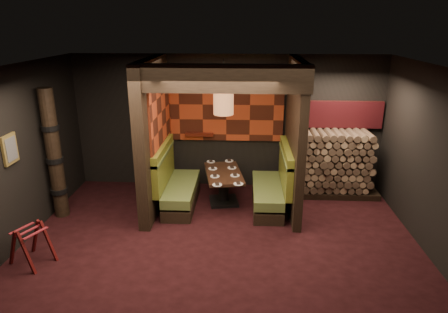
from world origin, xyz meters
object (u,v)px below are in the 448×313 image
Objects in this scene: booth_bench_left at (176,186)px; pendant_lamp at (223,102)px; luggage_rack at (31,243)px; totem_column at (54,155)px; dining_table at (224,183)px; firewood_stack at (337,163)px; booth_bench_right at (273,188)px.

pendant_lamp is (0.93, 0.10, 1.65)m from booth_bench_left.
luggage_rack is 1.79m from totem_column.
dining_table is 0.77× the size of firewood_stack.
booth_bench_left is 1.89m from booth_bench_right.
pendant_lamp is at bearing -165.39° from firewood_stack.
booth_bench_left is 2.80m from luggage_rack.
luggage_rack is at bearing -150.65° from booth_bench_right.
booth_bench_right is 2.19× the size of luggage_rack.
pendant_lamp reaches higher than booth_bench_right.
totem_column is at bearing -172.14° from booth_bench_right.
booth_bench_right is at bearing -5.67° from pendant_lamp.
firewood_stack is (1.35, 0.70, 0.28)m from booth_bench_right.
totem_column is (-3.02, -0.65, -0.87)m from pendant_lamp.
booth_bench_left is 2.19× the size of luggage_rack.
luggage_rack is 5.82m from firewood_stack.
booth_bench_left is at bearing -171.08° from dining_table.
booth_bench_left is 2.30m from totem_column.
dining_table is at bearing 12.98° from totem_column.
totem_column is 1.39× the size of firewood_stack.
booth_bench_left is 1.00× the size of booth_bench_right.
dining_table is 3.57m from luggage_rack.
booth_bench_right is at bearing 0.00° from booth_bench_left.
firewood_stack is (3.25, 0.70, 0.28)m from booth_bench_left.
totem_column is (-3.02, -0.70, 0.76)m from dining_table.
booth_bench_left is at bearing -174.12° from pendant_lamp.
firewood_stack reaches higher than booth_bench_right.
totem_column reaches higher than booth_bench_right.
booth_bench_left is 0.67× the size of totem_column.
dining_table is 2.40m from firewood_stack.
totem_column reaches higher than dining_table.
booth_bench_left reaches higher than luggage_rack.
luggage_rack is at bearing -140.98° from dining_table.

